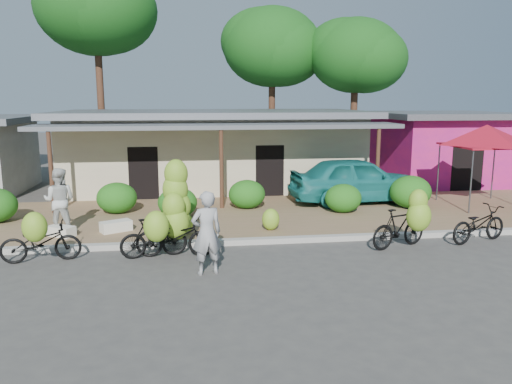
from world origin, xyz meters
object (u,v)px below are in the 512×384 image
at_px(sack_far, 61,231).
at_px(bike_center, 176,220).
at_px(tree_far_center, 92,6).
at_px(bike_far_left, 40,240).
at_px(tree_center_right, 268,45).
at_px(bike_left, 154,235).
at_px(vendor, 207,233).
at_px(bike_far_right, 479,224).
at_px(sack_near, 116,226).
at_px(bike_right, 404,224).
at_px(tree_near_right, 352,54).
at_px(red_canopy, 486,135).
at_px(teal_van, 357,180).
at_px(bystander, 59,200).

bearing_deg(sack_far, bike_center, -27.23).
relative_size(tree_far_center, bike_far_left, 5.59).
xyz_separation_m(tree_center_right, bike_center, (-4.78, -15.18, -5.80)).
xyz_separation_m(bike_left, vendor, (1.23, -1.23, 0.35)).
xyz_separation_m(bike_far_right, sack_far, (-11.32, 1.73, -0.24)).
bearing_deg(bike_left, bike_far_left, 78.00).
bearing_deg(bike_far_left, bike_center, -92.14).
xyz_separation_m(bike_center, sack_near, (-1.75, 1.95, -0.61)).
bearing_deg(sack_near, tree_far_center, 100.97).
distance_m(bike_far_left, bike_left, 2.68).
distance_m(tree_far_center, vendor, 18.59).
relative_size(bike_right, sack_far, 2.45).
height_order(tree_near_right, sack_far, tree_near_right).
xyz_separation_m(red_canopy, vendor, (-9.93, -5.43, -1.67)).
relative_size(bike_left, sack_near, 2.01).
bearing_deg(bike_far_right, sack_far, 62.88).
xyz_separation_m(bike_far_left, vendor, (3.90, -1.31, 0.39)).
height_order(tree_far_center, bike_far_left, tree_far_center).
bearing_deg(bike_left, sack_far, 42.55).
height_order(bike_far_left, bike_far_right, bike_far_left).
bearing_deg(sack_near, red_canopy, 8.61).
distance_m(tree_center_right, bike_far_right, 16.81).
bearing_deg(bike_right, red_canopy, -69.09).
xyz_separation_m(bike_center, teal_van, (6.45, 4.97, 0.08)).
xyz_separation_m(bike_left, teal_van, (6.96, 5.35, 0.36)).
bearing_deg(bike_center, tree_center_right, -12.40).
height_order(tree_far_center, red_canopy, tree_far_center).
relative_size(tree_center_right, sack_near, 10.24).
bearing_deg(sack_near, bike_center, -48.13).
bearing_deg(bike_far_left, tree_near_right, -49.14).
bearing_deg(bystander, bike_center, 154.47).
distance_m(red_canopy, bike_far_left, 14.58).
bearing_deg(red_canopy, tree_far_center, 143.85).
bearing_deg(bike_right, vendor, 81.91).
distance_m(bike_right, teal_van, 5.47).
distance_m(tree_center_right, sack_near, 16.09).
relative_size(sack_near, teal_van, 0.17).
bearing_deg(bike_center, bike_left, 131.15).
xyz_separation_m(red_canopy, bike_center, (-10.64, -3.83, -1.73)).
bearing_deg(tree_center_right, tree_far_center, -176.82).
xyz_separation_m(bike_far_right, sack_near, (-9.89, 2.04, -0.23)).
bearing_deg(bike_center, sack_near, 46.96).
bearing_deg(bystander, sack_near, -177.80).
distance_m(red_canopy, bike_left, 12.09).
bearing_deg(bike_right, bike_far_right, -101.81).
relative_size(bike_far_left, bystander, 1.04).
bearing_deg(bike_left, teal_van, -62.90).
relative_size(bike_center, bike_far_right, 1.17).
relative_size(tree_center_right, teal_van, 1.77).
bearing_deg(tree_near_right, red_canopy, -78.76).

